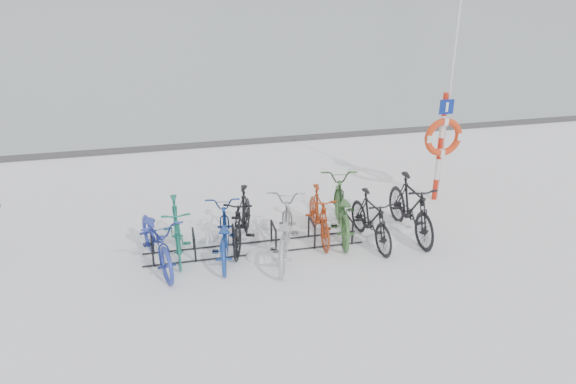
# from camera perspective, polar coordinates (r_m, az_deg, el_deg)

# --- Properties ---
(ground) EXTENTS (900.00, 900.00, 0.00)m
(ground) POSITION_cam_1_polar(r_m,az_deg,el_deg) (10.34, -3.42, -5.79)
(ground) COLOR white
(ground) RESTS_ON ground
(quay_edge) EXTENTS (400.00, 0.25, 0.10)m
(quay_edge) POSITION_cam_1_polar(r_m,az_deg,el_deg) (15.68, -7.01, 4.89)
(quay_edge) COLOR #3F3F42
(quay_edge) RESTS_ON ground
(bike_rack) EXTENTS (4.00, 0.48, 0.46)m
(bike_rack) POSITION_cam_1_polar(r_m,az_deg,el_deg) (10.25, -3.45, -4.91)
(bike_rack) COLOR black
(bike_rack) RESTS_ON ground
(lifebuoy_station) EXTENTS (0.83, 0.23, 4.29)m
(lifebuoy_station) POSITION_cam_1_polar(r_m,az_deg,el_deg) (12.13, 15.46, 5.39)
(lifebuoy_station) COLOR red
(lifebuoy_station) RESTS_ON ground
(bike_0) EXTENTS (1.14, 2.07, 1.03)m
(bike_0) POSITION_cam_1_polar(r_m,az_deg,el_deg) (9.90, -13.21, -4.47)
(bike_0) COLOR #29389B
(bike_0) RESTS_ON ground
(bike_1) EXTENTS (0.50, 1.73, 1.03)m
(bike_1) POSITION_cam_1_polar(r_m,az_deg,el_deg) (10.16, -11.27, -3.49)
(bike_1) COLOR #176B58
(bike_1) RESTS_ON ground
(bike_2) EXTENTS (0.84, 1.86, 0.94)m
(bike_2) POSITION_cam_1_polar(r_m,az_deg,el_deg) (9.96, -6.61, -4.06)
(bike_2) COLOR navy
(bike_2) RESTS_ON ground
(bike_3) EXTENTS (1.01, 1.85, 1.07)m
(bike_3) POSITION_cam_1_polar(r_m,az_deg,el_deg) (10.30, -4.71, -2.58)
(bike_3) COLOR black
(bike_3) RESTS_ON ground
(bike_4) EXTENTS (1.22, 2.11, 1.05)m
(bike_4) POSITION_cam_1_polar(r_m,az_deg,el_deg) (9.87, -0.40, -3.80)
(bike_4) COLOR #9EA2A6
(bike_4) RESTS_ON ground
(bike_5) EXTENTS (0.55, 1.68, 0.99)m
(bike_5) POSITION_cam_1_polar(r_m,az_deg,el_deg) (10.52, 3.19, -2.17)
(bike_5) COLOR #973211
(bike_5) RESTS_ON ground
(bike_6) EXTENTS (1.11, 2.17, 1.08)m
(bike_6) POSITION_cam_1_polar(r_m,az_deg,el_deg) (10.72, 5.43, -1.45)
(bike_6) COLOR #376431
(bike_6) RESTS_ON ground
(bike_7) EXTENTS (0.65, 1.70, 1.00)m
(bike_7) POSITION_cam_1_polar(r_m,az_deg,el_deg) (10.45, 8.45, -2.58)
(bike_7) COLOR black
(bike_7) RESTS_ON ground
(bike_8) EXTENTS (0.59, 1.96, 1.17)m
(bike_8) POSITION_cam_1_polar(r_m,az_deg,el_deg) (10.84, 12.38, -1.37)
(bike_8) COLOR black
(bike_8) RESTS_ON ground
(snow_drifts) EXTENTS (4.26, 1.57, 0.20)m
(snow_drifts) POSITION_cam_1_polar(r_m,az_deg,el_deg) (10.62, 2.56, -4.92)
(snow_drifts) COLOR white
(snow_drifts) RESTS_ON ground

